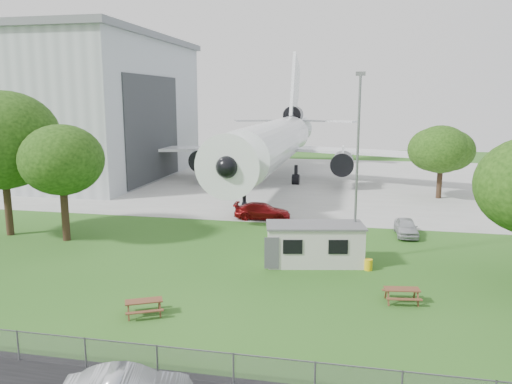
% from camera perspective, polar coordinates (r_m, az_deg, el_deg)
% --- Properties ---
extents(ground, '(160.00, 160.00, 0.00)m').
position_cam_1_polar(ground, '(29.11, -5.71, -10.56)').
color(ground, '#3D7127').
extents(concrete_apron, '(120.00, 46.00, 0.03)m').
position_cam_1_polar(concrete_apron, '(65.25, 4.20, 1.38)').
color(concrete_apron, '#B7B7B2').
rests_on(concrete_apron, ground).
extents(hangar, '(43.00, 31.00, 18.55)m').
position_cam_1_polar(hangar, '(77.21, -25.49, 8.83)').
color(hangar, '#B2B7BC').
rests_on(hangar, ground).
extents(airliner, '(46.36, 47.73, 17.69)m').
position_cam_1_polar(airliner, '(62.79, 2.19, 5.87)').
color(airliner, white).
rests_on(airliner, ground).
extents(site_cabin, '(6.95, 3.86, 2.62)m').
position_cam_1_polar(site_cabin, '(32.39, 6.75, -5.91)').
color(site_cabin, beige).
rests_on(site_cabin, ground).
extents(picnic_west, '(2.28, 2.15, 0.76)m').
position_cam_1_polar(picnic_west, '(25.92, -12.63, -13.54)').
color(picnic_west, brown).
rests_on(picnic_west, ground).
extents(picnic_east, '(1.99, 1.73, 0.76)m').
position_cam_1_polar(picnic_east, '(27.80, 16.27, -12.01)').
color(picnic_east, brown).
rests_on(picnic_east, ground).
extents(fence, '(58.00, 0.04, 1.30)m').
position_cam_1_polar(fence, '(21.12, -13.81, -19.53)').
color(fence, gray).
rests_on(fence, ground).
extents(lamp_mast, '(0.16, 0.16, 12.00)m').
position_cam_1_polar(lamp_mast, '(32.39, 11.46, 2.44)').
color(lamp_mast, slate).
rests_on(lamp_mast, ground).
extents(tree_west_big, '(9.03, 9.03, 12.12)m').
position_cam_1_polar(tree_west_big, '(42.46, -27.07, 5.57)').
color(tree_west_big, '#382619').
rests_on(tree_west_big, ground).
extents(tree_west_small, '(6.04, 6.04, 9.04)m').
position_cam_1_polar(tree_west_small, '(39.18, -21.37, 3.32)').
color(tree_west_small, '#382619').
rests_on(tree_west_small, ground).
extents(tree_far_apron, '(6.36, 6.36, 8.59)m').
position_cam_1_polar(tree_far_apron, '(55.93, 20.46, 4.75)').
color(tree_far_apron, '#382619').
rests_on(tree_far_apron, ground).
extents(car_ne_hatch, '(1.77, 3.98, 1.33)m').
position_cam_1_polar(car_ne_hatch, '(40.44, 16.77, -3.89)').
color(car_ne_hatch, '#AFB2B6').
rests_on(car_ne_hatch, ground).
extents(car_apron_van, '(5.09, 2.41, 1.44)m').
position_cam_1_polar(car_apron_van, '(43.94, 0.72, -2.21)').
color(car_apron_van, maroon).
rests_on(car_apron_van, ground).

